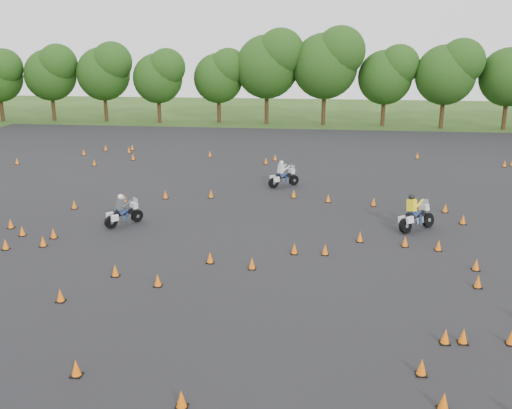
# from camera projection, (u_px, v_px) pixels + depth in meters

# --- Properties ---
(ground) EXTENTS (140.00, 140.00, 0.00)m
(ground) POSITION_uv_depth(u_px,v_px,m) (244.00, 259.00, 23.40)
(ground) COLOR #2D5119
(ground) RESTS_ON ground
(asphalt_pad) EXTENTS (62.00, 62.00, 0.00)m
(asphalt_pad) POSITION_uv_depth(u_px,v_px,m) (261.00, 216.00, 29.12)
(asphalt_pad) COLOR black
(asphalt_pad) RESTS_ON ground
(treeline) EXTENTS (86.93, 32.48, 10.77)m
(treeline) POSITION_uv_depth(u_px,v_px,m) (348.00, 84.00, 55.52)
(treeline) COLOR #1F4212
(treeline) RESTS_ON ground
(traffic_cones) EXTENTS (35.94, 33.46, 0.45)m
(traffic_cones) POSITION_uv_depth(u_px,v_px,m) (255.00, 215.00, 28.63)
(traffic_cones) COLOR orange
(traffic_cones) RESTS_ON asphalt_pad
(rider_grey) EXTENTS (1.77, 2.04, 1.61)m
(rider_grey) POSITION_uv_depth(u_px,v_px,m) (123.00, 209.00, 27.53)
(rider_grey) COLOR #414549
(rider_grey) RESTS_ON ground
(rider_yellow) EXTENTS (2.16, 2.05, 1.76)m
(rider_yellow) POSITION_uv_depth(u_px,v_px,m) (419.00, 213.00, 26.71)
(rider_yellow) COLOR yellow
(rider_yellow) RESTS_ON ground
(rider_white) EXTENTS (2.08, 1.82, 1.64)m
(rider_white) POSITION_uv_depth(u_px,v_px,m) (284.00, 173.00, 34.96)
(rider_white) COLOR silver
(rider_white) RESTS_ON ground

